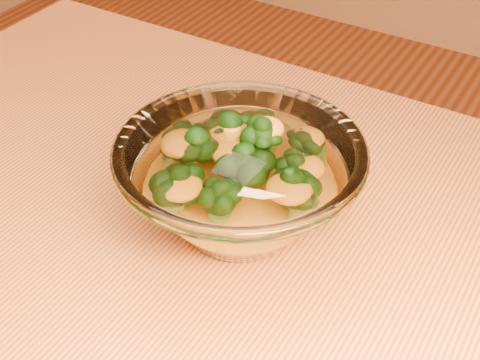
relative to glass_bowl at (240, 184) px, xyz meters
name	(u,v)px	position (x,y,z in m)	size (l,w,h in m)	color
glass_bowl	(240,184)	(0.00, 0.00, 0.00)	(0.22, 0.22, 0.10)	white
cheese_sauce	(240,202)	(0.00, 0.00, -0.02)	(0.12, 0.12, 0.03)	orange
broccoli_heap	(238,164)	(-0.01, 0.01, 0.01)	(0.16, 0.15, 0.08)	black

